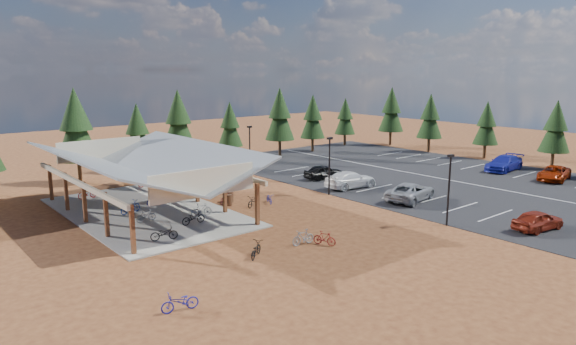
{
  "coord_description": "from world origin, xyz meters",
  "views": [
    {
      "loc": [
        -26.17,
        -29.74,
        10.9
      ],
      "look_at": [
        0.51,
        2.3,
        2.54
      ],
      "focal_mm": 32.0,
      "sensor_mm": 36.0,
      "label": 1
    }
  ],
  "objects": [
    {
      "name": "bike_pavilion",
      "position": [
        -10.0,
        7.0,
        3.82
      ],
      "size": [
        11.65,
        19.4,
        4.97
      ],
      "color": "#542418",
      "rests_on": "concrete_pad"
    },
    {
      "name": "bike_5",
      "position": [
        -7.34,
        3.06,
        0.59
      ],
      "size": [
        1.67,
        0.75,
        0.97
      ],
      "primitive_type": "imported",
      "rotation": [
        0.0,
        0.0,
        1.38
      ],
      "color": "gray",
      "rests_on": "concrete_pad"
    },
    {
      "name": "car_7",
      "position": [
        27.38,
        -2.46,
        0.87
      ],
      "size": [
        5.87,
        2.71,
        1.66
      ],
      "primitive_type": "imported",
      "rotation": [
        0.0,
        0.0,
        -1.5
      ],
      "color": "#1A2099",
      "rests_on": "asphalt_lot"
    },
    {
      "name": "pine_13",
      "position": [
        33.59,
        18.41,
        5.18
      ],
      "size": [
        3.64,
        3.64,
        8.48
      ],
      "color": "#382314",
      "rests_on": "ground"
    },
    {
      "name": "pine_2",
      "position": [
        -10.37,
        21.1,
        5.68
      ],
      "size": [
        3.99,
        3.99,
        9.3
      ],
      "color": "#382314",
      "rests_on": "ground"
    },
    {
      "name": "pine_3",
      "position": [
        -3.59,
        22.59,
        4.55
      ],
      "size": [
        3.2,
        3.2,
        7.45
      ],
      "color": "#382314",
      "rests_on": "ground"
    },
    {
      "name": "lamp_post_2",
      "position": [
        5.0,
        14.0,
        2.98
      ],
      "size": [
        0.5,
        0.25,
        5.14
      ],
      "color": "black",
      "rests_on": "ground"
    },
    {
      "name": "bike_15",
      "position": [
        -3.84,
        5.21,
        0.48
      ],
      "size": [
        1.62,
        1.19,
        0.97
      ],
      "primitive_type": "imported",
      "rotation": [
        0.0,
        0.0,
        2.09
      ],
      "color": "maroon",
      "rests_on": "ground"
    },
    {
      "name": "lamp_post_0",
      "position": [
        5.0,
        -10.0,
        2.98
      ],
      "size": [
        0.5,
        0.25,
        5.14
      ],
      "color": "black",
      "rests_on": "ground"
    },
    {
      "name": "bike_3",
      "position": [
        -12.11,
        13.94,
        0.59
      ],
      "size": [
        1.66,
        0.57,
        0.98
      ],
      "primitive_type": "imported",
      "rotation": [
        0.0,
        0.0,
        1.64
      ],
      "color": "#9F100F",
      "rests_on": "concrete_pad"
    },
    {
      "name": "car_0",
      "position": [
        8.81,
        -14.65,
        0.74
      ],
      "size": [
        4.3,
        2.27,
        1.39
      ],
      "primitive_type": "imported",
      "rotation": [
        0.0,
        0.0,
        1.41
      ],
      "color": "maroon",
      "rests_on": "asphalt_lot"
    },
    {
      "name": "bike_16",
      "position": [
        -2.52,
        2.97,
        0.48
      ],
      "size": [
        1.91,
        1.33,
        0.95
      ],
      "primitive_type": "imported",
      "rotation": [
        0.0,
        0.0,
        5.14
      ],
      "color": "black",
      "rests_on": "ground"
    },
    {
      "name": "bike_14",
      "position": [
        -0.89,
        3.05,
        0.4
      ],
      "size": [
        1.09,
        1.61,
        0.8
      ],
      "primitive_type": "imported",
      "rotation": [
        0.0,
        0.0,
        -0.41
      ],
      "color": "navy",
      "rests_on": "ground"
    },
    {
      "name": "pine_11",
      "position": [
        33.71,
        3.46,
        4.36
      ],
      "size": [
        3.07,
        3.07,
        7.15
      ],
      "color": "#382314",
      "rests_on": "ground"
    },
    {
      "name": "pine_12",
      "position": [
        32.47,
        10.92,
        4.78
      ],
      "size": [
        3.36,
        3.36,
        7.84
      ],
      "color": "#382314",
      "rests_on": "ground"
    },
    {
      "name": "bike_1",
      "position": [
        -11.21,
        4.29,
        0.56
      ],
      "size": [
        1.54,
        0.47,
        0.92
      ],
      "primitive_type": "imported",
      "rotation": [
        0.0,
        0.0,
        1.6
      ],
      "color": "gray",
      "rests_on": "concrete_pad"
    },
    {
      "name": "car_6",
      "position": [
        26.46,
        -8.16,
        0.75
      ],
      "size": [
        5.48,
        3.32,
        1.42
      ],
      "primitive_type": "imported",
      "rotation": [
        0.0,
        0.0,
        -1.37
      ],
      "color": "#8F2104",
      "rests_on": "asphalt_lot"
    },
    {
      "name": "bike_0",
      "position": [
        -12.08,
        -0.32,
        0.56
      ],
      "size": [
        1.86,
        1.11,
        0.92
      ],
      "primitive_type": "imported",
      "rotation": [
        0.0,
        0.0,
        1.26
      ],
      "color": "black",
      "rests_on": "concrete_pad"
    },
    {
      "name": "pine_7",
      "position": [
        20.51,
        21.13,
        4.7
      ],
      "size": [
        3.31,
        3.31,
        7.71
      ],
      "color": "#382314",
      "rests_on": "ground"
    },
    {
      "name": "bike_13",
      "position": [
        -5.6,
        -6.53,
        0.5
      ],
      "size": [
        1.7,
        0.6,
        1.0
      ],
      "primitive_type": "imported",
      "rotation": [
        0.0,
        0.0,
        4.63
      ],
      "color": "gray",
      "rests_on": "ground"
    },
    {
      "name": "car_4",
      "position": [
        9.22,
        7.13,
        0.75
      ],
      "size": [
        4.32,
        2.1,
        1.42
      ],
      "primitive_type": "imported",
      "rotation": [
        0.0,
        0.0,
        1.47
      ],
      "color": "black",
      "rests_on": "asphalt_lot"
    },
    {
      "name": "trash_bin_0",
      "position": [
        -3.2,
        5.46,
        0.45
      ],
      "size": [
        0.6,
        0.6,
        0.9
      ],
      "primitive_type": "cylinder",
      "color": "#452918",
      "rests_on": "ground"
    },
    {
      "name": "bike_11",
      "position": [
        -4.6,
        -7.44,
        0.46
      ],
      "size": [
        0.99,
        1.58,
        0.92
      ],
      "primitive_type": "imported",
      "rotation": [
        0.0,
        0.0,
        0.39
      ],
      "color": "maroon",
      "rests_on": "ground"
    },
    {
      "name": "pine_5",
      "position": [
        8.22,
        22.59,
        4.37
      ],
      "size": [
        3.07,
        3.07,
        7.16
      ],
      "color": "#382314",
      "rests_on": "ground"
    },
    {
      "name": "pine_10",
      "position": [
        33.1,
        -5.11,
        4.69
      ],
      "size": [
        3.3,
        3.3,
        7.69
      ],
      "color": "#382314",
      "rests_on": "ground"
    },
    {
      "name": "trash_bin_1",
      "position": [
        -3.85,
        4.66,
        0.45
      ],
      "size": [
        0.6,
        0.6,
        0.9
      ],
      "primitive_type": "cylinder",
      "color": "#452918",
      "rests_on": "ground"
    },
    {
      "name": "pine_4",
      "position": [
        1.52,
        23.0,
        5.37
      ],
      "size": [
        3.77,
        3.77,
        8.79
      ],
      "color": "#382314",
      "rests_on": "ground"
    },
    {
      "name": "pine_8",
      "position": [
        28.08,
        22.39,
        4.23
      ],
      "size": [
        2.98,
        2.98,
        6.93
      ],
      "color": "#382314",
      "rests_on": "ground"
    },
    {
      "name": "bike_4",
      "position": [
        -8.86,
        1.59,
        0.57
      ],
      "size": [
        1.8,
        0.63,
        0.95
      ],
      "primitive_type": "imported",
      "rotation": [
        0.0,
        0.0,
        1.57
      ],
      "color": "black",
      "rests_on": "concrete_pad"
    },
    {
      "name": "asphalt_lot",
      "position": [
        18.5,
        3.0,
        0.02
      ],
      "size": [
        27.0,
        44.0,
        0.04
      ],
      "primitive_type": "cube",
      "color": "black",
      "rests_on": "ground"
    },
    {
      "name": "pine_6",
      "position": [
        14.79,
        21.09,
        5.35
      ],
      "size": [
        3.76,
        3.76,
        8.75
      ],
      "color": "#382314",
      "rests_on": "ground"
    },
    {
      "name": "bike_6",
      "position": [
        -8.56,
        8.14,
        0.56
      ],
      "size": [
        1.83,
        0.82,
        0.93
      ],
      "primitive_type": "imported",
      "rotation": [
        0.0,
        0.0,
        1.69
      ],
      "color": "#0F0F85",
      "rests_on": "concrete_pad"
    },
    {
      "name": "bike_10",
      "position": [
        -15.99,
        -9.77,
        0.47
      ],
      "size": [
        1.86,
        0.95,
        0.93
      ],
      "primitive_type": "imported",
      "rotation": [
        0.0,
        0.0,
        4.52
      ],
      "color": "#1A1A93",
      "rests_on": "ground"
    },
    {
      "name": "lamp_post_1",
      "position": [
        5.0,
        2.0,
        2.98
      ],
      "size": [
        0.5,
        0.25,
        5.14
      ],
      "color": "black",
      "rests_on": "ground"
    },
    {
      "name": "car_3",
      "position": [
        8.37,
        2.57,
        0.81
      ],
      "size": [
        5.51,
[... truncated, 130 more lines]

